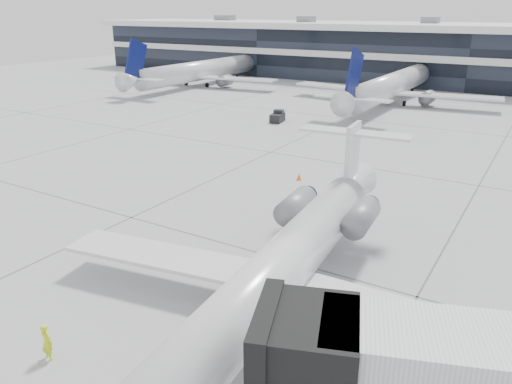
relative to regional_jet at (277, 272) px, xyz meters
The scene contains 8 objects.
ground 7.29m from the regional_jet, 131.92° to the left, with size 220.00×220.00×0.00m, color #969699.
terminal 87.29m from the regional_jet, 93.03° to the left, with size 170.00×22.00×10.00m, color black.
bg_jet_left 77.99m from the regional_jet, 129.52° to the left, with size 32.00×40.00×9.60m, color silver, non-canonical shape.
bg_jet_center 61.48m from the regional_jet, 101.84° to the left, with size 32.00×40.00×9.60m, color silver, non-canonical shape.
regional_jet is the anchor object (origin of this frame).
ramp_worker 10.35m from the regional_jet, 130.81° to the right, with size 0.61×0.40×1.68m, color #D3EE19.
traffic_cone 20.51m from the regional_jet, 113.57° to the left, with size 0.54×0.54×0.62m.
far_tug 43.81m from the regional_jet, 118.81° to the left, with size 1.78×2.58×1.52m.
Camera 1 is at (14.38, -23.20, 13.89)m, focal length 35.00 mm.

